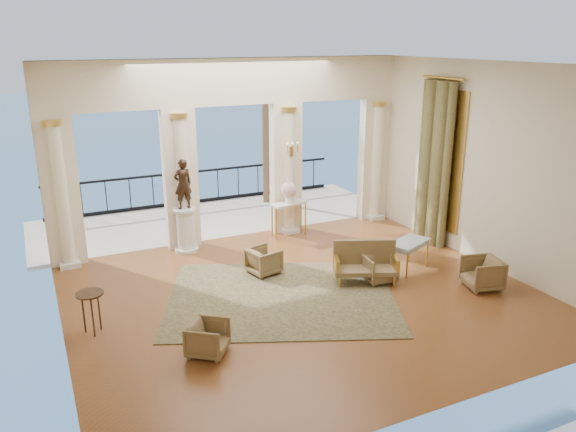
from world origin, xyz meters
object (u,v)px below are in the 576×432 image
game_table (409,244)px  pedestal (186,230)px  armchair_d (264,260)px  console_table (289,208)px  statue (183,184)px  armchair_c (482,272)px  settee (365,262)px  armchair_a (208,337)px  side_table (90,299)px  armchair_b (379,267)px

game_table → pedestal: bearing=118.2°
armchair_d → console_table: bearing=-51.1°
pedestal → statue: statue is taller
armchair_c → settee: size_ratio=0.50×
pedestal → statue: size_ratio=0.90×
armchair_d → console_table: size_ratio=0.64×
armchair_a → side_table: side_table is taller
settee → statue: statue is taller
armchair_c → side_table: side_table is taller
armchair_c → game_table: bearing=-136.7°
armchair_a → game_table: 5.31m
side_table → armchair_a: bearing=-43.2°
armchair_a → console_table: (3.67, 4.65, 0.43)m
game_table → pedestal: (-4.15, 3.27, -0.09)m
armchair_b → console_table: (-0.49, 3.44, 0.42)m
game_table → statue: size_ratio=0.94×
settee → armchair_b: bearing=-1.8°
armchair_a → armchair_d: 3.38m
armchair_b → settee: (-0.28, 0.13, 0.11)m
armchair_d → game_table: game_table is taller
armchair_a → pedestal: pedestal is taller
armchair_b → settee: 0.33m
game_table → pedestal: size_ratio=1.04×
armchair_d → statue: (-1.16, 2.09, 1.35)m
armchair_c → console_table: console_table is taller
statue → console_table: size_ratio=1.19×
armchair_a → settee: settee is taller
settee → side_table: bearing=-158.4°
settee → game_table: (1.21, 0.12, 0.17)m
armchair_a → side_table: size_ratio=0.81×
armchair_b → side_table: bearing=-176.9°
console_table → side_table: size_ratio=1.30×
side_table → pedestal: bearing=51.4°
settee → pedestal: pedestal is taller
armchair_a → settee: bearing=-34.3°
armchair_d → armchair_a: bearing=128.0°
armchair_a → statue: size_ratio=0.52×
statue → console_table: (2.72, -0.07, -0.93)m
armchair_d → pedestal: size_ratio=0.60×
armchair_b → settee: settee is taller
armchair_b → pedestal: bearing=138.5°
settee → console_table: console_table is taller
console_table → side_table: (-5.28, -3.14, -0.08)m
armchair_c → side_table: bearing=-86.8°
side_table → armchair_d: bearing=16.8°
armchair_a → armchair_d: (2.11, 2.64, 0.01)m
armchair_b → console_table: size_ratio=0.65×
pedestal → armchair_d: bearing=-60.9°
statue → side_table: bearing=44.7°
settee → armchair_a: bearing=-137.5°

